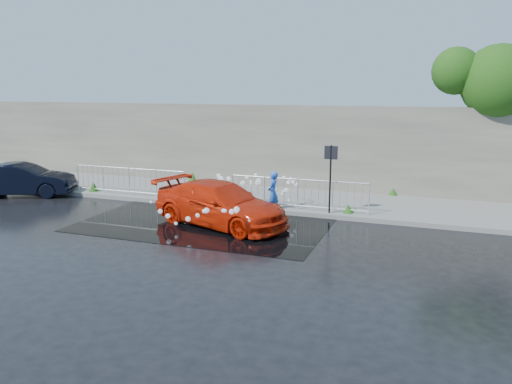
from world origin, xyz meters
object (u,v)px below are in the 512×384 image
person (273,193)px  red_car (220,204)px  dark_car (22,180)px  sign_post (331,168)px

person → red_car: bearing=-28.3°
dark_car → person: (10.56, 0.79, 0.07)m
sign_post → person: bearing=-177.2°
sign_post → red_car: sign_post is taller
red_car → person: person is taller
red_car → dark_car: (-9.42, 1.22, -0.02)m
person → sign_post: bearing=94.2°
sign_post → dark_car: bearing=-176.0°
sign_post → dark_car: sign_post is taller
sign_post → dark_car: size_ratio=0.61×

